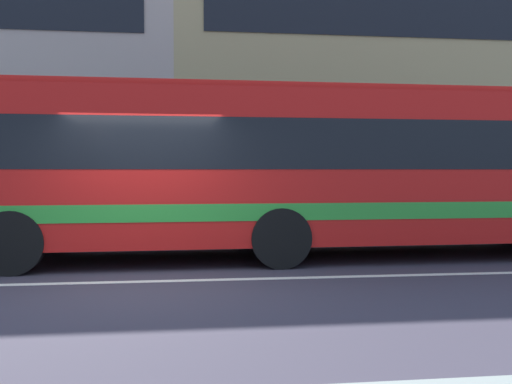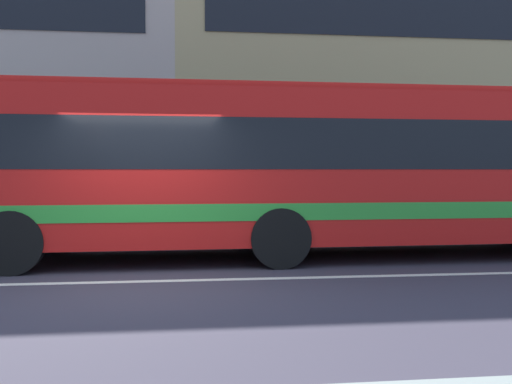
% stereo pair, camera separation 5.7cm
% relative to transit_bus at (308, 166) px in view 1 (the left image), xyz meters
% --- Properties ---
extents(ground_plane, '(160.00, 160.00, 0.00)m').
position_rel_transit_bus_xyz_m(ground_plane, '(-2.94, -2.08, -1.70)').
color(ground_plane, '#383441').
extents(lane_centre_line, '(60.00, 0.16, 0.01)m').
position_rel_transit_bus_xyz_m(lane_centre_line, '(-2.94, -2.08, -1.70)').
color(lane_centre_line, silver).
rests_on(lane_centre_line, ground_plane).
extents(hedge_row_far, '(16.12, 1.10, 1.03)m').
position_rel_transit_bus_xyz_m(hedge_row_far, '(-2.72, 3.35, -1.19)').
color(hedge_row_far, '#204D27').
rests_on(hedge_row_far, ground_plane).
extents(apartment_block_right, '(22.84, 9.27, 12.24)m').
position_rel_transit_bus_xyz_m(apartment_block_right, '(8.86, 11.92, 4.41)').
color(apartment_block_right, tan).
rests_on(apartment_block_right, ground_plane).
extents(transit_bus, '(11.97, 2.87, 3.08)m').
position_rel_transit_bus_xyz_m(transit_bus, '(0.00, 0.00, 0.00)').
color(transit_bus, red).
rests_on(transit_bus, ground_plane).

